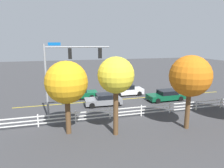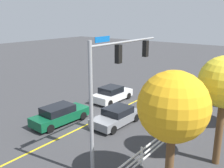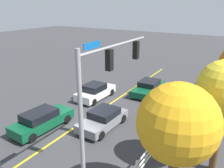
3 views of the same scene
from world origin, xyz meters
The scene contains 11 objects.
ground_plane centered at (0.00, 0.00, 0.00)m, with size 120.00×120.00×0.00m, color #38383A.
lane_center_stripe centered at (-4.00, 0.00, 0.00)m, with size 28.00×0.16×0.01m, color gold.
signal_assembly centered at (4.16, 4.70, 5.05)m, with size 6.12×0.38×7.26m.
car_0 centered at (-8.31, 1.94, 0.65)m, with size 4.75×2.09×1.33m.
car_1 centered at (-4.43, -1.92, 0.71)m, with size 4.41×2.07×1.48m.
car_2 centered at (2.34, -1.90, 0.72)m, with size 4.83×2.06×1.47m.
car_3 centered at (-0.21, 1.74, 0.66)m, with size 4.33×2.13×1.34m.
white_rail_fence centered at (-3.00, 6.24, 0.60)m, with size 26.10×0.10×1.15m.
tree_0 centered at (-5.56, 10.01, 4.53)m, with size 3.42×3.42×6.27m.
tree_3 centered at (4.28, 8.26, 4.20)m, with size 3.33×3.33×5.90m.
tree_4 centered at (0.65, 9.51, 4.76)m, with size 2.81×2.81×6.24m.
Camera 1 is at (5.06, 24.00, 7.29)m, focal length 32.49 mm.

